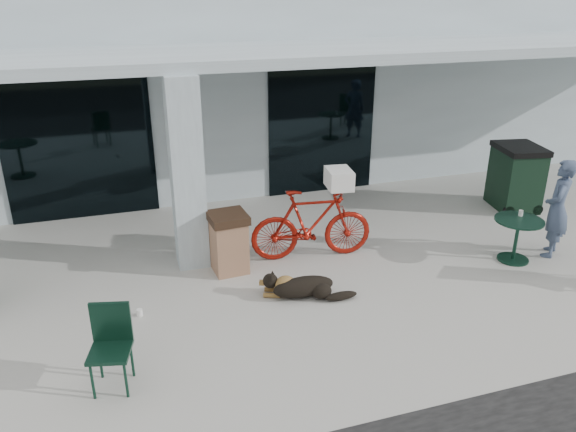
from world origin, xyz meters
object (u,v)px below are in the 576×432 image
object	(u,v)px
cafe_table_far	(516,240)
person	(557,209)
bicycle	(312,224)
dog	(303,286)
cafe_chair_near	(110,351)
trash_receptacle	(229,243)
wheeled_bin	(516,177)

from	to	relation	value
cafe_table_far	person	distance (m)	0.88
bicycle	dog	world-z (taller)	bicycle
cafe_chair_near	trash_receptacle	distance (m)	3.07
bicycle	cafe_chair_near	distance (m)	4.14
cafe_chair_near	wheeled_bin	xyz separation A→B (m)	(8.13, 3.36, 0.15)
cafe_chair_near	cafe_table_far	xyz separation A→B (m)	(6.57, 1.31, -0.13)
trash_receptacle	bicycle	bearing A→B (deg)	2.05
person	cafe_table_far	bearing A→B (deg)	-42.49
bicycle	dog	size ratio (longest dim) A/B	1.89
cafe_chair_near	cafe_table_far	bearing A→B (deg)	24.82
cafe_chair_near	wheeled_bin	world-z (taller)	wheeled_bin
bicycle	cafe_table_far	world-z (taller)	bicycle
dog	trash_receptacle	xyz separation A→B (m)	(-0.88, 1.15, 0.32)
dog	cafe_chair_near	world-z (taller)	cafe_chair_near
bicycle	person	size ratio (longest dim) A/B	1.21
bicycle	person	world-z (taller)	person
bicycle	trash_receptacle	xyz separation A→B (m)	(-1.43, -0.05, -0.12)
person	dog	bearing A→B (deg)	-41.87
trash_receptacle	wheeled_bin	world-z (taller)	wheeled_bin
trash_receptacle	person	bearing A→B (deg)	-11.51
cafe_table_far	wheeled_bin	distance (m)	2.59
dog	trash_receptacle	distance (m)	1.48
bicycle	person	xyz separation A→B (m)	(3.98, -1.15, 0.24)
cafe_table_far	wheeled_bin	bearing A→B (deg)	52.78
dog	cafe_table_far	xyz separation A→B (m)	(3.80, 0.05, 0.19)
cafe_table_far	dog	bearing A→B (deg)	-179.29
cafe_chair_near	person	xyz separation A→B (m)	(7.31, 1.31, 0.35)
bicycle	cafe_table_far	size ratio (longest dim) A/B	2.58
bicycle	trash_receptacle	world-z (taller)	bicycle
wheeled_bin	cafe_chair_near	bearing A→B (deg)	-146.91
person	wheeled_bin	size ratio (longest dim) A/B	1.29
cafe_table_far	trash_receptacle	bearing A→B (deg)	166.73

